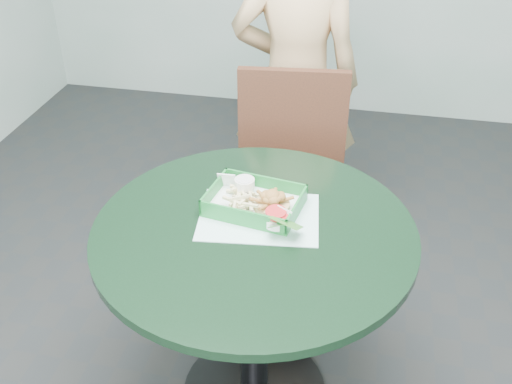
% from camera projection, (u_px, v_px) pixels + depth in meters
% --- Properties ---
extents(cafe_table, '(0.99, 0.99, 0.75)m').
position_uv_depth(cafe_table, '(254.00, 275.00, 1.92)').
color(cafe_table, black).
rests_on(cafe_table, floor).
extents(dining_chair, '(0.47, 0.47, 0.93)m').
position_uv_depth(dining_chair, '(287.00, 168.00, 2.56)').
color(dining_chair, '#332215').
rests_on(dining_chair, floor).
extents(diner_person, '(0.63, 0.43, 1.65)m').
position_uv_depth(diner_person, '(296.00, 76.00, 2.65)').
color(diner_person, tan).
rests_on(diner_person, floor).
extents(placemat, '(0.40, 0.32, 0.00)m').
position_uv_depth(placemat, '(259.00, 222.00, 1.87)').
color(placemat, silver).
rests_on(placemat, cafe_table).
extents(food_basket, '(0.29, 0.21, 0.06)m').
position_uv_depth(food_basket, '(254.00, 209.00, 1.90)').
color(food_basket, '#1A7730').
rests_on(food_basket, placemat).
extents(crab_sandwich, '(0.11, 0.11, 0.07)m').
position_uv_depth(crab_sandwich, '(273.00, 203.00, 1.87)').
color(crab_sandwich, tan).
rests_on(crab_sandwich, food_basket).
extents(fries_pile, '(0.13, 0.14, 0.04)m').
position_uv_depth(fries_pile, '(243.00, 203.00, 1.89)').
color(fries_pile, beige).
rests_on(fries_pile, food_basket).
extents(sauce_ramekin, '(0.07, 0.07, 0.04)m').
position_uv_depth(sauce_ramekin, '(241.00, 189.00, 1.93)').
color(sauce_ramekin, white).
rests_on(sauce_ramekin, food_basket).
extents(garnish_cup, '(0.11, 0.11, 0.05)m').
position_uv_depth(garnish_cup, '(284.00, 222.00, 1.80)').
color(garnish_cup, white).
rests_on(garnish_cup, food_basket).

